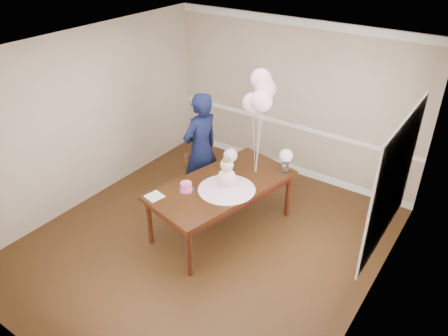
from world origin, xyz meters
TOP-DOWN VIEW (x-y plane):
  - floor at (0.00, 0.00)m, footprint 4.50×5.00m
  - ceiling at (0.00, 0.00)m, footprint 4.50×5.00m
  - wall_back at (0.00, 2.50)m, footprint 4.50×0.02m
  - wall_front at (0.00, -2.50)m, footprint 4.50×0.02m
  - wall_left at (-2.25, 0.00)m, footprint 0.02×5.00m
  - wall_right at (2.25, 0.00)m, footprint 0.02×5.00m
  - chair_rail_trim at (0.00, 2.49)m, footprint 4.50×0.02m
  - crown_molding at (0.00, 2.49)m, footprint 4.50×0.02m
  - baseboard_trim at (0.00, 2.49)m, footprint 4.50×0.02m
  - window_frame at (2.23, 0.50)m, footprint 0.02×1.66m
  - window_blinds at (2.21, 0.50)m, footprint 0.01×1.50m
  - dining_table_top at (0.02, 0.40)m, footprint 1.48×2.27m
  - table_apron at (0.02, 0.40)m, footprint 1.35×2.15m
  - table_leg_fl at (-0.62, -0.44)m, footprint 0.09×0.09m
  - table_leg_fr at (0.24, -0.63)m, footprint 0.09×0.09m
  - table_leg_bl at (-0.20, 1.44)m, footprint 0.09×0.09m
  - table_leg_br at (0.65, 1.25)m, footprint 0.09×0.09m
  - baby_skirt at (0.16, 0.32)m, footprint 0.95×0.95m
  - baby_torso at (0.16, 0.32)m, footprint 0.25×0.25m
  - baby_head at (0.16, 0.32)m, footprint 0.18×0.18m
  - baby_hair at (0.16, 0.32)m, footprint 0.13×0.13m
  - cake_platter at (-0.29, -0.01)m, footprint 0.27×0.27m
  - birthday_cake at (-0.29, -0.01)m, footprint 0.19×0.19m
  - cake_flower_a at (-0.29, -0.01)m, footprint 0.03×0.03m
  - cake_flower_b at (-0.25, 0.00)m, footprint 0.03×0.03m
  - rose_vase_near at (-0.07, 0.74)m, footprint 0.12×0.12m
  - roses_near at (-0.07, 0.74)m, footprint 0.20×0.20m
  - rose_vase_far at (0.60, 1.19)m, footprint 0.12×0.12m
  - roses_far at (0.60, 1.19)m, footprint 0.20×0.20m
  - napkin at (-0.53, -0.39)m, footprint 0.25×0.25m
  - balloon_weight at (0.24, 0.94)m, footprint 0.05×0.05m
  - balloon_a at (0.14, 0.97)m, footprint 0.29×0.29m
  - balloon_b at (0.33, 0.87)m, footprint 0.29×0.29m
  - balloon_c at (0.29, 1.04)m, footprint 0.29×0.29m
  - balloon_d at (0.19, 1.08)m, footprint 0.29×0.29m
  - balloon_ribbon_a at (0.19, 0.95)m, footprint 0.09×0.02m
  - balloon_ribbon_b at (0.29, 0.91)m, footprint 0.09×0.08m
  - balloon_ribbon_c at (0.27, 0.99)m, footprint 0.04×0.09m
  - balloon_ribbon_d at (0.22, 1.01)m, footprint 0.06×0.12m
  - dining_chair_seat at (-0.59, 0.74)m, footprint 0.46×0.46m
  - chair_leg_fl at (-0.78, 0.60)m, footprint 0.04×0.04m
  - chair_leg_fr at (-0.45, 0.56)m, footprint 0.04×0.04m
  - chair_leg_bl at (-0.73, 0.93)m, footprint 0.04×0.04m
  - chair_leg_br at (-0.40, 0.88)m, footprint 0.04×0.04m
  - chair_back_post_l at (-0.80, 0.60)m, footprint 0.04×0.04m
  - chair_back_post_r at (-0.75, 0.93)m, footprint 0.04×0.04m
  - chair_slat_low at (-0.77, 0.77)m, footprint 0.08×0.37m
  - chair_slat_mid at (-0.77, 0.77)m, footprint 0.08×0.37m
  - chair_slat_top at (-0.77, 0.77)m, footprint 0.08×0.37m
  - woman at (-0.70, 0.86)m, footprint 0.56×0.74m

SIDE VIEW (x-z plane):
  - floor at x=0.00m, z-range 0.00..0.00m
  - baseboard_trim at x=0.00m, z-range 0.00..0.12m
  - chair_leg_fl at x=-0.78m, z-range 0.00..0.40m
  - chair_leg_fr at x=-0.45m, z-range 0.00..0.40m
  - chair_leg_bl at x=-0.73m, z-range 0.00..0.40m
  - chair_leg_br at x=-0.40m, z-range 0.00..0.40m
  - table_leg_fl at x=-0.62m, z-range 0.00..0.73m
  - table_leg_fr at x=0.24m, z-range 0.00..0.73m
  - table_leg_bl at x=-0.20m, z-range 0.00..0.73m
  - table_leg_br at x=0.65m, z-range 0.00..0.73m
  - dining_chair_seat at x=-0.59m, z-range 0.39..0.44m
  - chair_slat_low at x=-0.77m, z-range 0.55..0.59m
  - table_apron at x=0.02m, z-range 0.63..0.73m
  - chair_back_post_l at x=-0.80m, z-range 0.42..0.94m
  - chair_back_post_r at x=-0.75m, z-range 0.42..0.94m
  - chair_slat_mid at x=-0.77m, z-range 0.69..0.74m
  - dining_table_top at x=0.02m, z-range 0.73..0.79m
  - cake_platter at x=-0.29m, z-range 0.79..0.79m
  - napkin at x=-0.53m, z-range 0.79..0.80m
  - balloon_weight at x=0.24m, z-range 0.79..0.81m
  - baby_skirt at x=0.16m, z-range 0.79..0.89m
  - birthday_cake at x=-0.29m, z-range 0.79..0.90m
  - chair_slat_top at x=-0.77m, z-range 0.84..0.89m
  - rose_vase_near at x=-0.07m, z-range 0.79..0.95m
  - rose_vase_far at x=0.60m, z-range 0.79..0.95m
  - chair_rail_trim at x=0.00m, z-range 0.86..0.94m
  - cake_flower_a at x=-0.29m, z-range 0.90..0.93m
  - cake_flower_b at x=-0.25m, z-range 0.90..0.93m
  - woman at x=-0.70m, z-range 0.00..1.83m
  - baby_torso at x=0.16m, z-range 0.85..1.10m
  - roses_near at x=-0.07m, z-range 0.96..1.16m
  - roses_far at x=0.60m, z-range 0.96..1.16m
  - baby_head at x=0.16m, z-range 1.08..1.26m
  - baby_hair at x=0.16m, z-range 1.17..1.30m
  - balloon_ribbon_a at x=0.19m, z-range 0.80..1.67m
  - balloon_ribbon_b at x=0.29m, z-range 0.80..1.78m
  - balloon_ribbon_c at x=0.27m, z-range 0.80..1.88m
  - wall_back at x=0.00m, z-range 0.00..2.70m
  - wall_front at x=0.00m, z-range 0.00..2.70m
  - wall_left at x=-2.25m, z-range 0.00..2.70m
  - wall_right at x=2.25m, z-range 0.00..2.70m
  - balloon_ribbon_d at x=0.22m, z-range 0.80..1.99m
  - window_frame at x=2.23m, z-range 0.77..2.33m
  - window_blinds at x=2.21m, z-range 0.85..2.25m
  - balloon_a at x=0.14m, z-range 1.69..1.98m
  - balloon_b at x=0.33m, z-range 1.79..2.09m
  - balloon_c at x=0.29m, z-range 1.90..2.19m
  - balloon_d at x=0.19m, z-range 2.00..2.29m
  - crown_molding at x=0.00m, z-range 2.57..2.69m
  - ceiling at x=0.00m, z-range 2.69..2.71m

